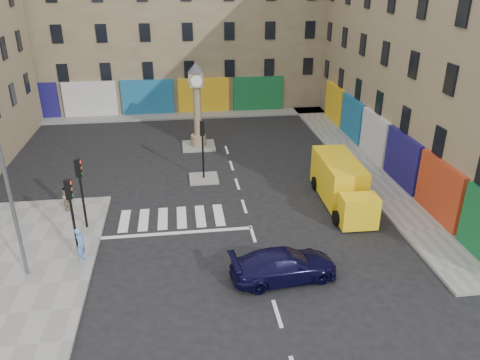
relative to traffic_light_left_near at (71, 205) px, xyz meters
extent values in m
plane|color=black|center=(8.30, -0.20, -2.62)|extent=(120.00, 120.00, 0.00)
cube|color=gray|center=(-2.70, -2.20, -2.55)|extent=(7.00, 16.00, 0.15)
cube|color=gray|center=(17.00, 9.80, -2.55)|extent=(2.60, 30.00, 0.15)
cube|color=gray|center=(4.30, 22.00, -2.55)|extent=(32.00, 2.40, 0.15)
cube|color=gray|center=(6.30, 7.80, -2.56)|extent=(1.80, 1.80, 0.12)
cube|color=gray|center=(6.30, 13.80, -2.56)|extent=(2.40, 2.40, 0.12)
cube|color=#8B7B5B|center=(23.30, 9.80, 5.38)|extent=(10.00, 30.00, 16.00)
cube|color=#8A7D5C|center=(4.30, 27.80, 5.88)|extent=(32.00, 10.00, 17.00)
cylinder|color=black|center=(0.00, 0.00, -1.07)|extent=(0.12, 0.12, 2.80)
cube|color=black|center=(0.00, 0.00, 0.78)|extent=(0.28, 0.22, 0.90)
cylinder|color=black|center=(0.00, 2.40, -1.07)|extent=(0.12, 0.12, 2.80)
cube|color=black|center=(0.00, 2.40, 0.78)|extent=(0.28, 0.22, 0.90)
cylinder|color=black|center=(6.30, 7.80, -1.10)|extent=(0.12, 0.12, 2.80)
cube|color=black|center=(6.30, 7.80, 0.75)|extent=(0.28, 0.22, 0.90)
cylinder|color=#595B60|center=(-1.90, -1.40, 1.53)|extent=(0.16, 0.16, 8.00)
cylinder|color=#8B7B5B|center=(6.30, 13.80, -2.10)|extent=(1.10, 1.10, 0.80)
cylinder|color=#8B7B5B|center=(6.30, 13.80, 0.10)|extent=(0.56, 0.56, 3.60)
cube|color=#8B7B5B|center=(6.30, 13.80, 2.40)|extent=(1.00, 1.00, 1.00)
cylinder|color=white|center=(6.30, 13.28, 2.40)|extent=(0.80, 0.06, 0.80)
cone|color=#333338|center=(6.30, 13.80, 3.25)|extent=(1.20, 1.20, 0.70)
imported|color=black|center=(9.03, -3.00, -1.95)|extent=(4.78, 2.36, 1.34)
cube|color=yellow|center=(13.80, 4.28, -1.39)|extent=(2.08, 4.77, 2.26)
cube|color=yellow|center=(13.72, 0.74, -1.69)|extent=(1.90, 1.23, 1.67)
cube|color=black|center=(13.71, 0.69, -1.29)|extent=(1.69, 0.93, 0.69)
cylinder|color=black|center=(12.74, 1.16, -2.23)|extent=(0.27, 0.79, 0.79)
cylinder|color=black|center=(14.71, 1.11, -2.23)|extent=(0.27, 0.79, 0.79)
cylinder|color=black|center=(12.85, 5.49, -2.23)|extent=(0.27, 0.79, 0.79)
cylinder|color=black|center=(14.82, 5.44, -2.23)|extent=(0.27, 0.79, 0.79)
imported|color=#6290E1|center=(0.30, -0.61, -1.67)|extent=(0.47, 0.64, 1.60)
imported|color=#96825C|center=(-1.25, 4.60, -1.66)|extent=(0.68, 0.84, 1.61)
camera|label=1|loc=(4.95, -19.18, 9.55)|focal=35.00mm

